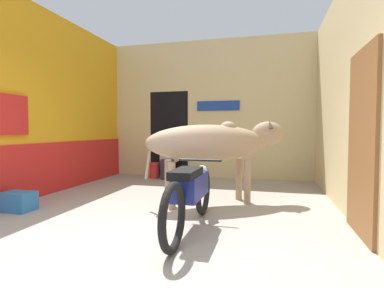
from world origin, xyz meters
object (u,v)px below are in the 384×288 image
(crate, at_px, (18,201))
(plastic_stool, at_px, (155,170))
(motorcycle_near, at_px, (191,192))
(shopkeeper_seated, at_px, (169,155))
(cow, at_px, (216,143))

(crate, bearing_deg, plastic_stool, 76.05)
(plastic_stool, bearing_deg, motorcycle_near, -62.09)
(shopkeeper_seated, distance_m, plastic_stool, 0.54)
(motorcycle_near, relative_size, plastic_stool, 5.39)
(cow, height_order, motorcycle_near, cow)
(cow, xyz_separation_m, plastic_stool, (-1.91, 2.15, -0.78))
(cow, distance_m, shopkeeper_seated, 2.65)
(cow, xyz_separation_m, crate, (-2.74, -1.17, -0.84))
(plastic_stool, distance_m, crate, 3.42)
(motorcycle_near, xyz_separation_m, shopkeeper_seated, (-1.47, 3.47, 0.13))
(cow, bearing_deg, shopkeeper_seated, 125.68)
(cow, distance_m, crate, 3.09)
(crate, bearing_deg, shopkeeper_seated, 69.86)
(motorcycle_near, distance_m, crate, 2.70)
(cow, height_order, crate, cow)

